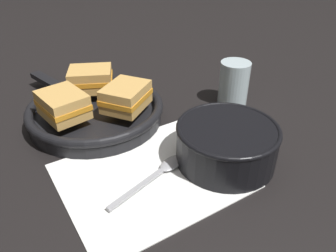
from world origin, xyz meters
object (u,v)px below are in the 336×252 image
at_px(skillet, 96,111).
at_px(sandwich_near_left, 63,105).
at_px(soup_bowl, 227,142).
at_px(drinking_glass, 234,83).
at_px(spoon, 163,170).
at_px(sandwich_far_left, 91,79).
at_px(sandwich_near_right, 126,97).

relative_size(skillet, sandwich_near_left, 3.49).
distance_m(soup_bowl, drinking_glass, 0.22).
distance_m(spoon, sandwich_far_left, 0.29).
height_order(soup_bowl, spoon, soup_bowl).
distance_m(sandwich_near_left, drinking_glass, 0.36).
distance_m(skillet, sandwich_far_left, 0.08).
height_order(sandwich_near_right, sandwich_far_left, same).
relative_size(sandwich_far_left, drinking_glass, 1.13).
relative_size(spoon, sandwich_near_right, 1.37).
bearing_deg(soup_bowl, sandwich_near_left, 138.71).
distance_m(spoon, sandwich_near_right, 0.18).
xyz_separation_m(soup_bowl, sandwich_near_left, (-0.23, 0.20, 0.02)).
relative_size(sandwich_near_left, sandwich_near_right, 0.93).
bearing_deg(spoon, soup_bowl, -31.53).
height_order(skillet, drinking_glass, drinking_glass).
relative_size(soup_bowl, sandwich_near_left, 1.59).
relative_size(sandwich_near_right, sandwich_far_left, 1.06).
distance_m(sandwich_far_left, drinking_glass, 0.31).
xyz_separation_m(soup_bowl, spoon, (-0.11, 0.02, -0.03)).
height_order(sandwich_near_right, drinking_glass, drinking_glass).
distance_m(spoon, sandwich_near_left, 0.23).
xyz_separation_m(spoon, sandwich_near_left, (-0.12, 0.19, 0.06)).
bearing_deg(soup_bowl, sandwich_near_right, 121.76).
bearing_deg(sandwich_near_right, soup_bowl, -58.24).
distance_m(sandwich_near_left, sandwich_far_left, 0.12).
distance_m(spoon, drinking_glass, 0.29).
relative_size(skillet, drinking_glass, 3.88).
distance_m(soup_bowl, sandwich_near_right, 0.22).
bearing_deg(soup_bowl, drinking_glass, 52.25).
xyz_separation_m(skillet, sandwich_far_left, (0.01, 0.07, 0.04)).
bearing_deg(sandwich_near_left, soup_bowl, -41.29).
relative_size(soup_bowl, skillet, 0.45).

